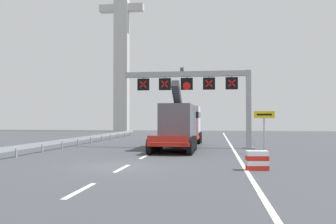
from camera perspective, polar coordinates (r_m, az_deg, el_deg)
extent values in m
plane|color=#424449|center=(17.83, -7.95, -8.85)|extent=(112.00, 112.00, 0.00)
cube|color=silver|center=(12.11, -14.29, -12.44)|extent=(0.20, 2.60, 0.01)
cube|color=silver|center=(17.00, -7.59, -9.20)|extent=(0.20, 2.60, 0.01)
cube|color=silver|center=(22.05, -3.97, -7.37)|extent=(0.20, 2.60, 0.01)
cube|color=silver|center=(27.16, -1.72, -6.21)|extent=(0.20, 2.60, 0.01)
cube|color=silver|center=(32.31, -0.19, -5.41)|extent=(0.20, 2.60, 0.01)
cube|color=silver|center=(37.49, 0.91, -4.83)|extent=(0.20, 2.60, 0.01)
cube|color=silver|center=(42.67, 1.75, -4.39)|extent=(0.20, 2.60, 0.01)
cube|color=silver|center=(47.86, 2.40, -4.05)|extent=(0.20, 2.60, 0.01)
cube|color=silver|center=(53.07, 2.93, -3.77)|extent=(0.20, 2.60, 0.01)
cube|color=silver|center=(58.27, 3.36, -3.54)|extent=(0.20, 2.60, 0.01)
cube|color=silver|center=(29.14, 10.57, -5.85)|extent=(0.20, 63.00, 0.01)
cube|color=#9EA0A5|center=(28.99, 13.14, 0.47)|extent=(0.40, 0.40, 6.41)
cube|color=slate|center=(29.07, 13.17, -5.78)|extent=(0.90, 0.90, 0.08)
cube|color=#9EA0A5|center=(29.19, 3.11, 6.25)|extent=(10.53, 0.44, 0.44)
cube|color=#4C4C51|center=(29.27, 2.33, 7.01)|extent=(0.28, 0.40, 0.28)
cube|color=black|center=(29.03, 10.45, 4.68)|extent=(1.00, 0.24, 1.00)
cube|color=#9EA0A5|center=(29.09, 10.45, 5.75)|extent=(0.08, 0.08, 0.16)
cube|color=red|center=(28.90, 10.47, 4.70)|extent=(0.61, 0.02, 0.61)
cube|color=red|center=(28.90, 10.47, 4.70)|extent=(0.61, 0.02, 0.61)
cube|color=black|center=(29.00, 6.78, 4.67)|extent=(1.00, 0.24, 1.00)
cube|color=#9EA0A5|center=(29.06, 6.78, 5.75)|extent=(0.08, 0.08, 0.16)
cube|color=red|center=(28.87, 6.77, 4.70)|extent=(0.61, 0.02, 0.61)
cube|color=red|center=(28.87, 6.77, 4.70)|extent=(0.61, 0.02, 0.61)
cube|color=black|center=(29.09, 3.11, 4.65)|extent=(1.00, 0.24, 1.00)
cube|color=#9EA0A5|center=(29.15, 3.11, 5.72)|extent=(0.08, 0.08, 0.16)
cone|color=red|center=(28.94, 3.09, 4.32)|extent=(0.64, 0.02, 0.64)
cube|color=black|center=(29.30, -0.52, 4.60)|extent=(1.00, 0.24, 1.00)
cube|color=#9EA0A5|center=(29.36, -0.52, 5.67)|extent=(0.08, 0.08, 0.16)
cube|color=red|center=(29.17, -0.55, 4.63)|extent=(0.61, 0.02, 0.61)
cube|color=red|center=(29.17, -0.55, 4.63)|extent=(0.61, 0.02, 0.61)
cube|color=black|center=(29.62, -4.08, 4.54)|extent=(1.00, 0.24, 1.00)
cube|color=#9EA0A5|center=(29.68, -4.08, 5.60)|extent=(0.08, 0.08, 0.16)
cube|color=red|center=(29.49, -4.13, 4.57)|extent=(0.61, 0.02, 0.61)
cube|color=red|center=(29.49, -4.13, 4.57)|extent=(0.61, 0.02, 0.61)
cube|color=red|center=(27.48, 1.62, -4.64)|extent=(2.96, 10.44, 0.24)
cube|color=red|center=(22.24, -0.04, -4.49)|extent=(2.66, 0.12, 0.44)
cylinder|color=black|center=(23.28, -3.05, -5.70)|extent=(0.34, 1.10, 1.10)
cylinder|color=black|center=(22.89, 3.62, -5.78)|extent=(0.34, 1.10, 1.10)
cylinder|color=black|center=(24.30, -2.55, -5.51)|extent=(0.34, 1.10, 1.10)
cylinder|color=black|center=(23.93, 3.84, -5.58)|extent=(0.34, 1.10, 1.10)
cylinder|color=black|center=(25.33, -2.09, -5.34)|extent=(0.34, 1.10, 1.10)
cylinder|color=black|center=(24.97, 4.04, -5.39)|extent=(0.34, 1.10, 1.10)
cylinder|color=black|center=(26.36, -1.66, -5.18)|extent=(0.34, 1.10, 1.10)
cylinder|color=black|center=(26.02, 4.22, -5.23)|extent=(0.34, 1.10, 1.10)
cylinder|color=black|center=(27.39, -1.27, -5.03)|extent=(0.34, 1.10, 1.10)
cylinder|color=black|center=(27.06, 4.40, -5.07)|extent=(0.34, 1.10, 1.10)
cube|color=silver|center=(34.49, 3.06, -1.66)|extent=(2.63, 3.24, 3.10)
cube|color=black|center=(34.49, 3.06, -0.51)|extent=(2.65, 3.26, 0.60)
cylinder|color=black|center=(35.56, 1.13, -4.15)|extent=(0.36, 1.11, 1.10)
cylinder|color=black|center=(35.31, 5.29, -4.17)|extent=(0.36, 1.11, 1.10)
cylinder|color=black|center=(33.58, 0.68, -4.32)|extent=(0.36, 1.11, 1.10)
cylinder|color=black|center=(33.32, 5.09, -4.34)|extent=(0.36, 1.11, 1.10)
cube|color=#565B66|center=(27.83, 1.72, -1.57)|extent=(2.47, 5.76, 2.70)
cube|color=#2D2D33|center=(27.04, 1.50, 2.56)|extent=(0.61, 2.95, 2.29)
cube|color=red|center=(22.39, -2.55, -5.24)|extent=(0.20, 0.06, 0.12)
cube|color=red|center=(22.09, 2.47, -5.29)|extent=(0.20, 0.06, 0.12)
cylinder|color=#9EA0A5|center=(24.39, 15.57, -3.31)|extent=(0.10, 0.10, 2.92)
cube|color=yellow|center=(24.32, 15.57, -0.42)|extent=(1.38, 0.06, 0.47)
cube|color=black|center=(24.28, 15.59, -0.42)|extent=(0.99, 0.01, 0.12)
cube|color=red|center=(16.84, 14.49, -8.88)|extent=(1.05, 0.62, 0.23)
cube|color=white|center=(16.81, 14.49, -8.12)|extent=(1.05, 0.62, 0.22)
cube|color=red|center=(16.79, 14.48, -7.36)|extent=(1.05, 0.62, 0.23)
cube|color=white|center=(16.76, 14.48, -6.60)|extent=(1.05, 0.62, 0.23)
cube|color=#999EA3|center=(35.07, -12.68, -4.08)|extent=(0.04, 35.64, 0.32)
cube|color=#999EA3|center=(23.38, -23.75, -6.19)|extent=(0.10, 0.10, 0.60)
cube|color=#999EA3|center=(26.19, -20.03, -5.68)|extent=(0.10, 0.10, 0.60)
cube|color=#999EA3|center=(29.09, -17.04, -5.25)|extent=(0.10, 0.10, 0.60)
cube|color=#999EA3|center=(32.05, -14.61, -4.88)|extent=(0.10, 0.10, 0.60)
cube|color=#999EA3|center=(35.07, -12.59, -4.57)|extent=(0.10, 0.10, 0.60)
cube|color=#999EA3|center=(38.12, -10.89, -4.31)|extent=(0.10, 0.10, 0.60)
cube|color=#999EA3|center=(41.19, -9.45, -4.08)|extent=(0.10, 0.10, 0.60)
cube|color=#999EA3|center=(44.30, -8.21, -3.88)|extent=(0.10, 0.10, 0.60)
cube|color=#999EA3|center=(47.42, -7.13, -3.71)|extent=(0.10, 0.10, 0.60)
cube|color=#999EA3|center=(50.55, -6.19, -3.56)|extent=(0.10, 0.10, 0.60)
cube|color=#B7B7B2|center=(72.38, -7.65, 12.95)|extent=(2.80, 2.00, 40.13)
cube|color=#B7B7B2|center=(73.70, -7.64, 16.58)|extent=(9.00, 1.60, 1.40)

